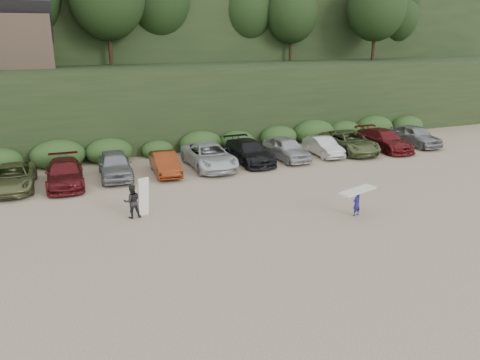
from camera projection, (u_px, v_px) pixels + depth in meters
name	position (u px, v px, depth m)	size (l,w,h in m)	color
ground	(267.00, 223.00, 22.05)	(120.00, 120.00, 0.00)	tan
hillside_backdrop	(122.00, 8.00, 50.28)	(90.00, 41.50, 28.00)	black
parked_cars	(213.00, 156.00, 31.07)	(36.95, 5.96, 1.63)	silver
child_surfer	(357.00, 198.00, 22.74)	(2.33, 1.29, 1.35)	navy
adult_surfer	(133.00, 201.00, 22.54)	(1.27, 0.63, 1.97)	black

